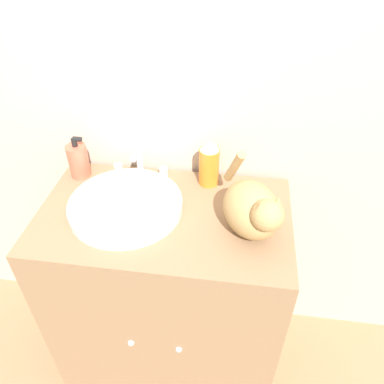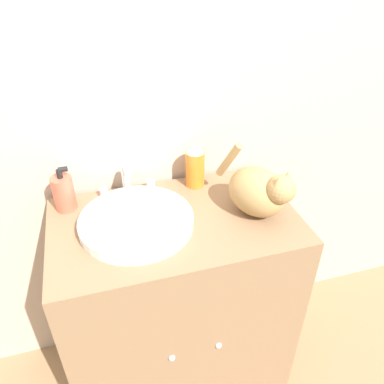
{
  "view_description": "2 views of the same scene",
  "coord_description": "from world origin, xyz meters",
  "views": [
    {
      "loc": [
        0.22,
        -0.65,
        1.69
      ],
      "look_at": [
        0.09,
        0.25,
        0.96
      ],
      "focal_mm": 35.0,
      "sensor_mm": 36.0,
      "label": 1
    },
    {
      "loc": [
        -0.22,
        -0.73,
        1.65
      ],
      "look_at": [
        0.05,
        0.2,
        1.0
      ],
      "focal_mm": 35.0,
      "sensor_mm": 36.0,
      "label": 2
    }
  ],
  "objects": [
    {
      "name": "soap_bottle",
      "position": [
        -0.35,
        0.42,
        0.93
      ],
      "size": [
        0.07,
        0.07,
        0.17
      ],
      "color": "#EF6047",
      "rests_on": "vanity_cabinet"
    },
    {
      "name": "spray_bottle",
      "position": [
        0.13,
        0.44,
        0.95
      ],
      "size": [
        0.07,
        0.07,
        0.18
      ],
      "color": "orange",
      "rests_on": "vanity_cabinet"
    },
    {
      "name": "faucet",
      "position": [
        -0.13,
        0.45,
        0.92
      ],
      "size": [
        0.21,
        0.09,
        0.12
      ],
      "color": "silver",
      "rests_on": "vanity_cabinet"
    },
    {
      "name": "wall_back",
      "position": [
        0.0,
        0.54,
        1.25
      ],
      "size": [
        6.0,
        0.05,
        2.5
      ],
      "color": "#C6B29E",
      "rests_on": "ground_plane"
    },
    {
      "name": "vanity_cabinet",
      "position": [
        0.0,
        0.25,
        0.43
      ],
      "size": [
        0.84,
        0.51,
        0.86
      ],
      "color": "#8C6B4C",
      "rests_on": "ground_plane"
    },
    {
      "name": "sink_basin",
      "position": [
        -0.13,
        0.25,
        0.88
      ],
      "size": [
        0.38,
        0.38,
        0.04
      ],
      "color": "white",
      "rests_on": "vanity_cabinet"
    },
    {
      "name": "cat",
      "position": [
        0.28,
        0.21,
        0.96
      ],
      "size": [
        0.24,
        0.31,
        0.23
      ],
      "rotation": [
        0.0,
        0.0,
        -1.09
      ],
      "color": "tan",
      "rests_on": "vanity_cabinet"
    }
  ]
}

